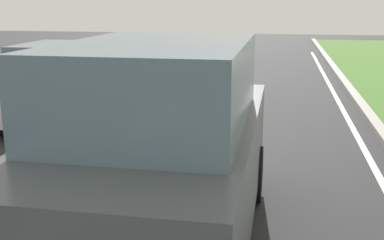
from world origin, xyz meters
The scene contains 6 objects.
ground_plane centered at (0.00, 14.00, 0.00)m, with size 60.00×60.00×0.00m, color #2D2D30.
lane_line_center centered at (-0.70, 14.00, 0.00)m, with size 0.12×32.00×0.01m, color silver.
lane_line_right_edge centered at (3.60, 14.00, 0.00)m, with size 0.12×32.00×0.01m, color silver.
curb_right centered at (4.10, 14.00, 0.06)m, with size 0.24×48.00×0.12m, color #9E9B93.
car_suv_ahead centered at (0.86, 8.48, 1.17)m, with size 1.98×4.50×2.28m.
car_hatchback_far centered at (-2.62, 13.53, 0.88)m, with size 1.82×3.74×1.78m.
Camera 1 is at (2.02, 3.89, 2.66)m, focal length 44.77 mm.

